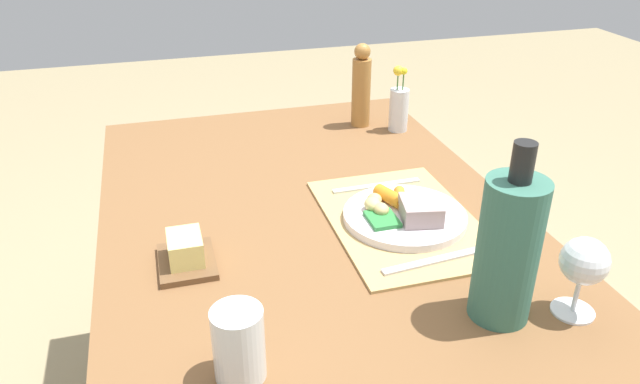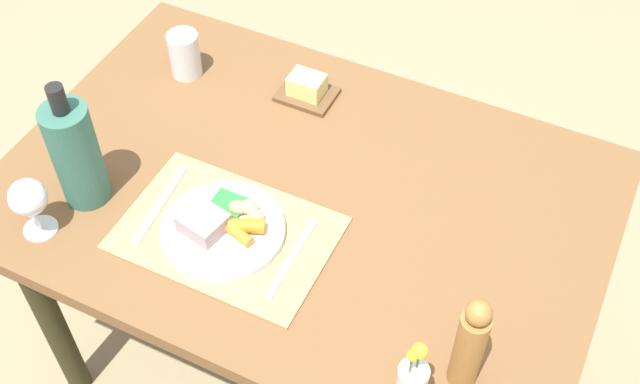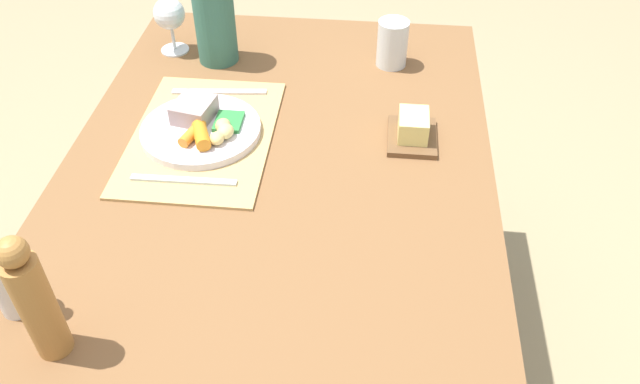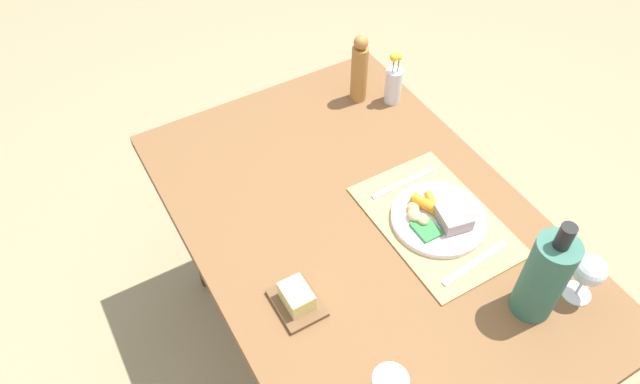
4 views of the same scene
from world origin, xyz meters
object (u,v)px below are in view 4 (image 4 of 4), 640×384
fork (475,263)px  flower_vase (393,84)px  cooler_bottle (544,277)px  butter_dish (297,299)px  pepper_mill (359,70)px  dining_table (362,245)px  wine_glass (589,271)px  dinner_plate (439,217)px  knife (403,183)px

fork → flower_vase: flower_vase is taller
cooler_bottle → flower_vase: size_ratio=1.65×
butter_dish → pepper_mill: bearing=-43.1°
dining_table → wine_glass: bearing=-143.2°
dining_table → fork: size_ratio=5.92×
dining_table → flower_vase: 0.54m
cooler_bottle → butter_dish: (0.28, 0.47, -0.10)m
wine_glass → pepper_mill: bearing=3.8°
flower_vase → dinner_plate: bearing=159.1°
dinner_plate → knife: dinner_plate is taller
pepper_mill → knife: bearing=166.2°
dinner_plate → cooler_bottle: size_ratio=0.83×
dinner_plate → pepper_mill: size_ratio=1.08×
dinner_plate → flower_vase: 0.50m
dining_table → cooler_bottle: (-0.40, -0.20, 0.21)m
fork → pepper_mill: pepper_mill is taller
knife → wine_glass: wine_glass is taller
flower_vase → pepper_mill: (0.06, 0.09, 0.04)m
dinner_plate → fork: size_ratio=1.16×
cooler_bottle → butter_dish: size_ratio=2.29×
knife → flower_vase: (0.32, -0.18, 0.06)m
dinner_plate → wine_glass: size_ratio=1.81×
knife → flower_vase: 0.37m
knife → butter_dish: (-0.18, 0.43, 0.02)m
dining_table → cooler_bottle: cooler_bottle is taller
dinner_plate → knife: bearing=0.3°
knife → pepper_mill: 0.40m
knife → butter_dish: bearing=112.0°
dining_table → knife: (0.06, -0.17, 0.10)m
dinner_plate → fork: dinner_plate is taller
fork → pepper_mill: bearing=-13.5°
butter_dish → wine_glass: bearing=-117.6°
knife → wine_glass: bearing=-163.7°
cooler_bottle → wine_glass: cooler_bottle is taller
wine_glass → butter_dish: bearing=62.4°
wine_glass → pepper_mill: size_ratio=0.60×
wine_glass → fork: bearing=39.8°
fork → knife: bearing=-5.8°
dinner_plate → pepper_mill: pepper_mill is taller
dining_table → dinner_plate: bearing=-118.5°
dinner_plate → knife: 0.15m
dining_table → fork: 0.31m
cooler_bottle → flower_vase: 0.79m
cooler_bottle → dining_table: bearing=26.8°
knife → pepper_mill: bearing=-14.8°
dining_table → butter_dish: bearing=114.6°
dinner_plate → wine_glass: bearing=-155.8°
cooler_bottle → butter_dish: bearing=59.5°
pepper_mill → butter_dish: 0.78m
pepper_mill → fork: bearing=172.1°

